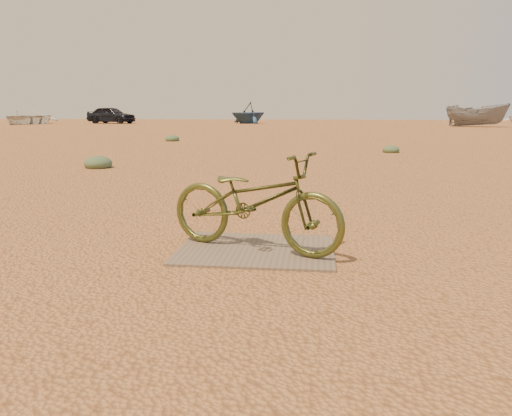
# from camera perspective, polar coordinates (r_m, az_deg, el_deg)

# --- Properties ---
(ground) EXTENTS (120.00, 120.00, 0.00)m
(ground) POSITION_cam_1_polar(r_m,az_deg,el_deg) (4.53, -0.17, -5.74)
(ground) COLOR #B97942
(ground) RESTS_ON ground
(plywood_board) EXTENTS (1.47, 1.15, 0.02)m
(plywood_board) POSITION_cam_1_polar(r_m,az_deg,el_deg) (4.75, 0.00, -4.77)
(plywood_board) COLOR brown
(plywood_board) RESTS_ON ground
(bicycle) EXTENTS (1.86, 1.19, 0.92)m
(bicycle) POSITION_cam_1_polar(r_m,az_deg,el_deg) (4.62, -0.17, 0.79)
(bicycle) COLOR #474D1F
(bicycle) RESTS_ON plywood_board
(car) EXTENTS (4.81, 2.78, 1.54)m
(car) POSITION_cam_1_polar(r_m,az_deg,el_deg) (48.66, -16.23, 10.17)
(car) COLOR black
(car) RESTS_ON ground
(boat_near_left) EXTENTS (4.13, 5.78, 1.20)m
(boat_near_left) POSITION_cam_1_polar(r_m,az_deg,el_deg) (49.21, -24.85, 9.40)
(boat_near_left) COLOR silver
(boat_near_left) RESTS_ON ground
(boat_far_left) EXTENTS (4.90, 4.92, 1.96)m
(boat_far_left) POSITION_cam_1_polar(r_m,az_deg,el_deg) (46.46, -0.89, 10.84)
(boat_far_left) COLOR #2E4A67
(boat_far_left) RESTS_ON ground
(boat_mid_right) EXTENTS (4.74, 3.55, 1.73)m
(boat_mid_right) POSITION_cam_1_polar(r_m,az_deg,el_deg) (41.34, 23.89, 9.68)
(boat_mid_right) COLOR gray
(boat_mid_right) RESTS_ON ground
(kale_a) EXTENTS (0.63, 0.63, 0.35)m
(kale_a) POSITION_cam_1_polar(r_m,az_deg,el_deg) (12.01, -17.57, 4.41)
(kale_a) COLOR #516644
(kale_a) RESTS_ON ground
(kale_b) EXTENTS (0.51, 0.51, 0.28)m
(kale_b) POSITION_cam_1_polar(r_m,az_deg,el_deg) (16.04, 15.16, 6.14)
(kale_b) COLOR #516644
(kale_b) RESTS_ON ground
(kale_c) EXTENTS (0.59, 0.59, 0.33)m
(kale_c) POSITION_cam_1_polar(r_m,az_deg,el_deg) (21.33, -9.54, 7.55)
(kale_c) COLOR #516644
(kale_c) RESTS_ON ground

